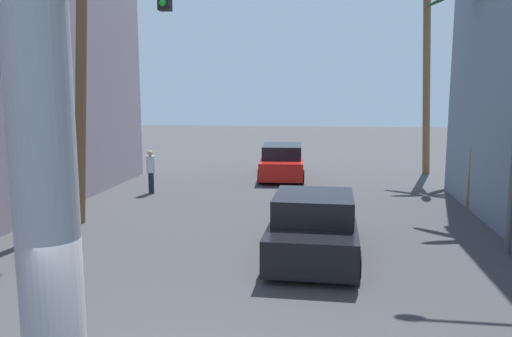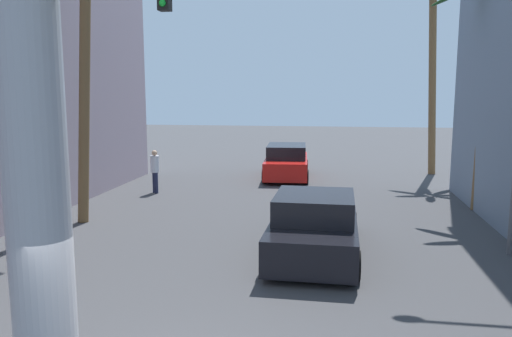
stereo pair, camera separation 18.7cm
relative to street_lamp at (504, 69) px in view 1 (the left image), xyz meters
The scene contains 9 objects.
ground_plane 7.65m from the street_lamp, 157.80° to the left, with size 90.69×90.69×0.00m, color #424244.
street_lamp is the anchor object (origin of this frame).
traffic_light_mast 10.64m from the street_lamp, 164.69° to the right, with size 5.19×0.32×6.49m.
car_lead 5.89m from the street_lamp, behind, with size 2.21×5.01×1.56m.
car_far 12.81m from the street_lamp, 120.41° to the left, with size 2.29×4.83×1.56m.
palm_tree_far_right 12.51m from the street_lamp, 86.86° to the left, with size 3.37×3.39×9.25m.
palm_tree_mid_right 5.26m from the street_lamp, 80.87° to the left, with size 3.35×3.33×7.67m.
palm_tree_mid_left 11.68m from the street_lamp, behind, with size 2.96×2.92×9.08m.
pedestrian_far_left 13.06m from the street_lamp, 151.34° to the left, with size 0.48×0.48×1.72m.
Camera 1 is at (1.50, -5.09, 3.97)m, focal length 35.00 mm.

